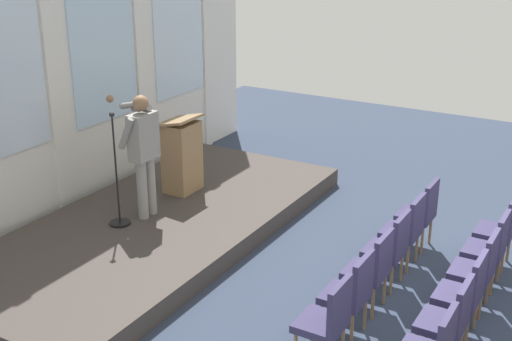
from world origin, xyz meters
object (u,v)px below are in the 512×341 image
chair_r1_c5 (501,227)px  speaker (143,147)px  mic_stand (118,201)px  chair_r1_c1 (450,318)px  chair_r1_c2 (465,290)px  chair_r0_c0 (328,318)px  chair_r0_c1 (352,290)px  chair_r0_c5 (422,210)px  chair_r0_c4 (407,227)px  chair_r1_c4 (491,245)px  chair_r1_c3 (479,266)px  chair_r0_c3 (391,245)px  lectern (182,155)px  chair_r0_c2 (373,266)px

chair_r1_c5 → speaker: bearing=108.5°
mic_stand → chair_r1_c1: size_ratio=1.65×
mic_stand → chair_r1_c2: (0.11, -4.53, -0.07)m
chair_r1_c2 → chair_r1_c5: 1.76m
chair_r0_c0 → chair_r0_c1: bearing=0.0°
chair_r1_c1 → chair_r0_c5: bearing=23.2°
chair_r0_c4 → chair_r1_c1: same height
chair_r1_c4 → chair_r1_c3: bearing=180.0°
chair_r0_c3 → chair_r0_c4: size_ratio=1.00×
lectern → chair_r0_c1: lectern is taller
speaker → mic_stand: 0.78m
mic_stand → chair_r0_c0: (-1.06, -3.52, -0.07)m
chair_r0_c1 → chair_r1_c3: (1.17, -1.01, 0.00)m
chair_r1_c2 → chair_r1_c4: size_ratio=1.00×
chair_r0_c0 → chair_r0_c2: bearing=0.0°
chair_r1_c1 → chair_r1_c3: 1.17m
speaker → chair_r0_c0: bearing=-113.4°
chair_r0_c5 → chair_r1_c2: same height
chair_r0_c5 → chair_r1_c2: (-1.76, -1.01, 0.00)m
chair_r1_c2 → chair_r1_c1: bearing=180.0°
chair_r0_c2 → chair_r0_c0: bearing=180.0°
chair_r0_c1 → chair_r0_c5: 2.35m
chair_r0_c4 → chair_r1_c5: bearing=-59.8°
chair_r1_c4 → chair_r0_c0: bearing=156.8°
mic_stand → chair_r1_c2: size_ratio=1.65×
chair_r0_c1 → chair_r0_c3: 1.17m
lectern → chair_r1_c1: 4.89m
chair_r0_c2 → chair_r1_c5: (1.76, -1.01, 0.00)m
chair_r0_c1 → chair_r1_c4: 2.03m
lectern → chair_r1_c2: lectern is taller
speaker → chair_r1_c1: speaker is taller
speaker → chair_r0_c3: speaker is taller
mic_stand → chair_r0_c4: bearing=-69.9°
chair_r0_c2 → chair_r1_c4: 1.55m
chair_r0_c0 → chair_r0_c2: size_ratio=1.00×
chair_r1_c2 → chair_r0_c1: bearing=120.2°
chair_r0_c4 → lectern: bearing=88.0°
chair_r0_c4 → chair_r1_c1: 2.03m
chair_r0_c1 → chair_r1_c5: same height
chair_r1_c3 → mic_stand: bearing=98.8°
speaker → chair_r1_c2: size_ratio=1.81×
chair_r0_c2 → chair_r0_c5: bearing=0.0°
chair_r0_c1 → lectern: bearing=61.7°
chair_r0_c1 → chair_r1_c2: size_ratio=1.00×
lectern → chair_r0_c4: (-0.12, -3.50, -0.28)m
chair_r1_c1 → chair_r1_c3: bearing=0.0°
speaker → chair_r1_c5: size_ratio=1.81×
chair_r1_c4 → chair_r1_c5: same height
speaker → chair_r1_c2: (-0.29, -4.39, -0.72)m
chair_r1_c1 → chair_r1_c5: bearing=0.0°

